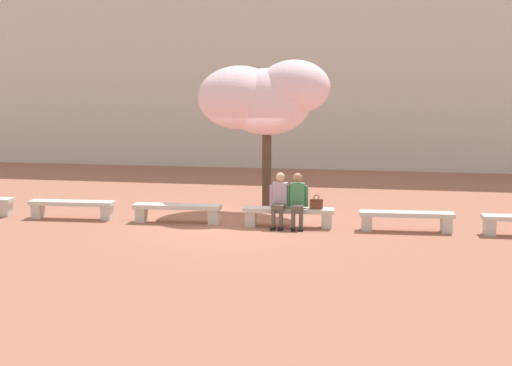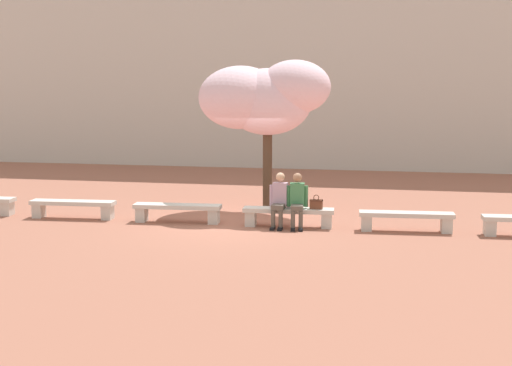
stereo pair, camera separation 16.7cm
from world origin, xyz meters
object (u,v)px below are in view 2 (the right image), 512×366
Objects in this scene: stone_bench_near_west at (73,206)px; person_seated_right at (297,198)px; person_seated_left at (279,198)px; stone_bench_east_end at (406,218)px; stone_bench_center at (177,210)px; cherry_tree_main at (263,97)px; handbag at (316,203)px; stone_bench_near_east at (288,214)px.

person_seated_right reaches higher than stone_bench_near_west.
person_seated_left reaches higher than stone_bench_near_west.
person_seated_left is (-2.95, -0.05, 0.39)m from stone_bench_east_end.
person_seated_right reaches higher than stone_bench_east_end.
cherry_tree_main reaches higher than stone_bench_center.
handbag is 0.09× the size of cherry_tree_main.
stone_bench_center is 2.74m from stone_bench_near_east.
stone_bench_near_west is 5.60m from cherry_tree_main.
person_seated_right is at bearing -1.03° from stone_bench_center.
cherry_tree_main is (-1.21, 2.08, 2.30)m from person_seated_right.
handbag is at bearing 0.27° from stone_bench_near_west.
person_seated_left reaches higher than stone_bench_east_end.
stone_bench_near_east is 1.00× the size of stone_bench_east_end.
stone_bench_near_west is at bearing 180.00° from stone_bench_center.
person_seated_left is 1.00× the size of person_seated_right.
handbag is (0.44, 0.08, -0.12)m from person_seated_right.
cherry_tree_main is (-0.99, 2.02, 2.69)m from stone_bench_near_east.
stone_bench_east_end is at bearing -0.00° from stone_bench_center.
person_seated_right is at bearing -169.51° from handbag.
person_seated_right is at bearing 0.06° from person_seated_left.
stone_bench_center is at bearing 180.00° from stone_bench_east_end.
stone_bench_near_west is at bearing -179.73° from handbag.
stone_bench_near_east is 0.44m from person_seated_right.
stone_bench_near_west and stone_bench_center have the same top height.
cherry_tree_main reaches higher than handbag.
stone_bench_east_end is 6.39× the size of handbag.
stone_bench_east_end is 0.55× the size of cherry_tree_main.
stone_bench_center is 1.68× the size of person_seated_right.
stone_bench_east_end is (2.74, -0.00, 0.00)m from stone_bench_near_east.
stone_bench_near_east is at bearing 0.00° from stone_bench_center.
stone_bench_center is 0.55× the size of cherry_tree_main.
stone_bench_near_west is 5.70m from person_seated_right.
stone_bench_center is 5.48m from stone_bench_east_end.
handbag is at bearing 179.21° from stone_bench_east_end.
stone_bench_near_east is at bearing 166.03° from person_seated_right.
person_seated_left is (5.27, -0.05, 0.39)m from stone_bench_near_west.
stone_bench_near_west and stone_bench_east_end have the same top height.
person_seated_left is (2.53, -0.05, 0.39)m from stone_bench_center.
stone_bench_near_west is at bearing 180.00° from stone_bench_near_east.
stone_bench_east_end is at bearing -0.00° from stone_bench_near_west.
person_seated_left is at bearing -179.94° from person_seated_right.
stone_bench_near_east and stone_bench_east_end have the same top height.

